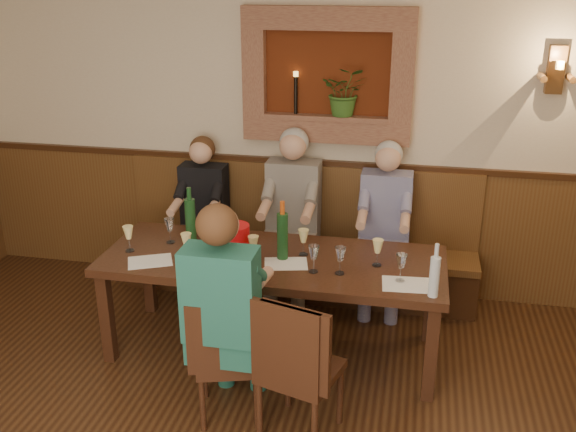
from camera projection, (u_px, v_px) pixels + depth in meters
name	position (u px, v px, depth m)	size (l,w,h in m)	color
room_shell	(160.00, 184.00, 2.40)	(6.04, 6.04, 2.82)	beige
wall_niche	(332.00, 82.00, 5.08)	(1.36, 0.30, 1.06)	#56200C
wall_sconce	(556.00, 71.00, 4.70)	(0.25, 0.20, 0.35)	#5A3419
dining_table	(273.00, 267.00, 4.53)	(2.40, 0.90, 0.75)	black
bench	(297.00, 257.00, 5.52)	(3.00, 0.45, 1.11)	#381E0F
chair_near_left	(230.00, 380.00, 3.99)	(0.47, 0.47, 0.87)	black
chair_near_right	(299.00, 394.00, 3.82)	(0.52, 0.52, 0.95)	black
person_bench_left	(203.00, 230.00, 5.49)	(0.39, 0.48, 1.35)	black
person_bench_mid	(291.00, 231.00, 5.33)	(0.43, 0.53, 1.46)	#5A5652
person_bench_right	(383.00, 242.00, 5.20)	(0.41, 0.50, 1.39)	navy
person_chair_front	(227.00, 331.00, 3.87)	(0.43, 0.53, 1.45)	navy
spittoon_bucket	(235.00, 241.00, 4.48)	(0.21, 0.21, 0.23)	red
wine_bottle_green_a	(282.00, 235.00, 4.42)	(0.10, 0.10, 0.42)	#19471E
wine_bottle_green_b	(190.00, 219.00, 4.72)	(0.08, 0.08, 0.42)	#19471E
water_bottle	(434.00, 275.00, 3.92)	(0.08, 0.08, 0.35)	silver
tasting_sheet_a	(150.00, 261.00, 4.44)	(0.30, 0.21, 0.00)	white
tasting_sheet_b	(286.00, 264.00, 4.40)	(0.29, 0.21, 0.00)	white
tasting_sheet_c	(407.00, 284.00, 4.11)	(0.31, 0.22, 0.00)	white
tasting_sheet_d	(220.00, 270.00, 4.30)	(0.32, 0.23, 0.00)	white
wine_glass_0	(129.00, 239.00, 4.57)	(0.08, 0.08, 0.19)	#FBEB96
wine_glass_1	(170.00, 231.00, 4.71)	(0.08, 0.08, 0.19)	white
wine_glass_2	(187.00, 246.00, 4.45)	(0.08, 0.08, 0.19)	#FBEB96
wine_glass_3	(237.00, 235.00, 4.64)	(0.08, 0.08, 0.19)	white
wine_glass_4	(253.00, 249.00, 4.40)	(0.08, 0.08, 0.19)	#FBEB96
wine_glass_5	(303.00, 242.00, 4.51)	(0.08, 0.08, 0.19)	#FBEB96
wine_glass_6	(340.00, 261.00, 4.23)	(0.08, 0.08, 0.19)	white
wine_glass_7	(377.00, 253.00, 4.34)	(0.08, 0.08, 0.19)	#FBEB96
wine_glass_8	(401.00, 268.00, 4.12)	(0.08, 0.08, 0.19)	white
wine_glass_9	(235.00, 263.00, 4.19)	(0.08, 0.08, 0.19)	#FBEB96
wine_glass_10	(314.00, 259.00, 4.25)	(0.08, 0.08, 0.19)	white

